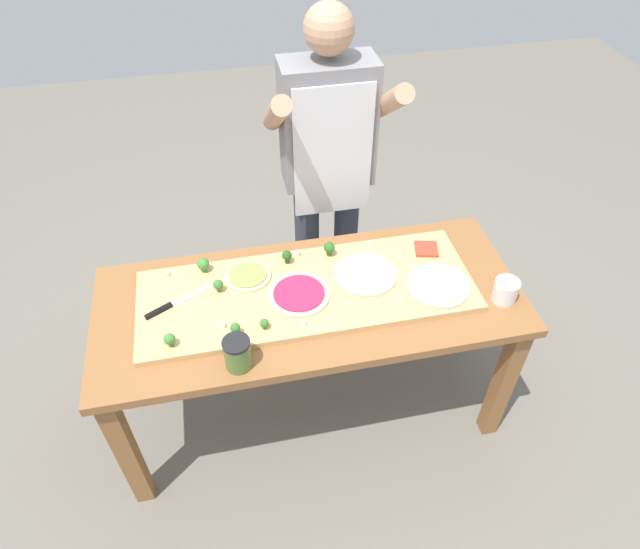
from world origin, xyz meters
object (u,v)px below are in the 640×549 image
Objects in this scene: pizza_whole_pesto_green at (248,275)px; cheese_crumble_c at (373,244)px; pizza_whole_white_garlic at (366,274)px; cheese_crumble_b at (298,253)px; broccoli_floret_back_mid at (218,285)px; chefs_knife at (169,306)px; prep_table at (310,315)px; broccoli_floret_back_left at (287,256)px; pizza_whole_cheese_artichoke at (438,285)px; sauce_jar at (238,353)px; cheese_crumble_d at (304,323)px; pizza_slice_near_right at (426,249)px; broccoli_floret_front_right at (264,323)px; broccoli_floret_back_right at (203,264)px; pizza_whole_beet_magenta at (299,294)px; broccoli_floret_center_right at (329,248)px; broccoli_floret_front_mid at (235,328)px; flour_cup at (505,292)px; broccoli_floret_front_left at (170,339)px; cheese_crumble_e at (223,325)px; cheese_crumble_a at (167,274)px.

cheese_crumble_c reaches higher than pizza_whole_pesto_green.
pizza_whole_white_garlic is 12.64× the size of cheese_crumble_b.
chefs_knife is at bearing -166.32° from broccoli_floret_back_mid.
broccoli_floret_back_left is (-0.06, 0.19, 0.17)m from prep_table.
pizza_whole_cheese_artichoke is 2.01× the size of sauce_jar.
pizza_slice_near_right is at bearing 27.34° from cheese_crumble_d.
broccoli_floret_front_right is (0.03, -0.29, 0.02)m from pizza_whole_pesto_green.
broccoli_floret_back_right reaches higher than broccoli_floret_back_mid.
pizza_slice_near_right is (0.58, 0.15, -0.00)m from pizza_whole_beet_magenta.
chefs_knife is 0.39m from broccoli_floret_front_right.
broccoli_floret_back_mid is at bearing -165.65° from broccoli_floret_center_right.
broccoli_floret_center_right reaches higher than broccoli_floret_back_left.
prep_table is at bearing -3.73° from chefs_knife.
broccoli_floret_front_mid is 0.38m from broccoli_floret_back_right.
broccoli_floret_back_mid is at bearing -168.26° from cheese_crumble_c.
pizza_whole_beet_magenta is 14.04× the size of cheese_crumble_c.
flour_cup is (0.81, -0.36, -0.02)m from broccoli_floret_back_left.
pizza_whole_pesto_green is 3.32× the size of broccoli_floret_front_left.
broccoli_floret_front_left is (-0.31, -0.30, 0.03)m from pizza_whole_pesto_green.
flour_cup is at bearing -18.16° from broccoli_floret_back_right.
cheese_crumble_e is 1.10m from flour_cup.
broccoli_floret_front_mid is (-0.81, -0.09, 0.03)m from pizza_whole_cheese_artichoke.
pizza_slice_near_right is 0.79m from broccoli_floret_front_right.
broccoli_floret_front_right reaches higher than pizza_slice_near_right.
cheese_crumble_a is at bearing 156.80° from pizza_whole_beet_magenta.
chefs_knife is at bearing 175.37° from pizza_whole_beet_magenta.
cheese_crumble_a is 0.14× the size of sauce_jar.
pizza_whole_beet_magenta is at bearing -128.77° from broccoli_floret_center_right.
sauce_jar is at bearing -130.68° from broccoli_floret_front_right.
broccoli_floret_front_left is at bearing -164.89° from pizza_whole_white_garlic.
sauce_jar is at bearing -52.82° from chefs_knife.
cheese_crumble_e is (-0.30, 0.05, 0.00)m from cheese_crumble_d.
prep_table is 0.39m from broccoli_floret_back_mid.
cheese_crumble_c is (0.20, 0.02, -0.03)m from broccoli_floret_center_right.
chefs_knife and cheese_crumble_d have the same top height.
cheese_crumble_a is at bearing 116.48° from sauce_jar.
prep_table is at bearing -21.10° from cheese_crumble_a.
cheese_crumble_c is 0.18× the size of flour_cup.
flour_cup reaches higher than broccoli_floret_back_left.
broccoli_floret_front_mid is at bearing -38.76° from chefs_knife.
pizza_whole_pesto_green is 0.27m from cheese_crumble_e.
pizza_whole_cheese_artichoke is at bearing -24.71° from broccoli_floret_back_left.
sauce_jar is at bearing -141.78° from cheese_crumble_c.
cheese_crumble_c is at bearing 137.87° from flour_cup.
cheese_crumble_c is at bearing 161.46° from pizza_slice_near_right.
broccoli_floret_front_left is at bearing -162.79° from pizza_whole_beet_magenta.
pizza_whole_cheese_artichoke is 12.54× the size of cheese_crumble_b.
pizza_whole_pesto_green is 1.02m from flour_cup.
flour_cup is (0.51, -0.22, 0.01)m from pizza_whole_white_garlic.
cheese_crumble_b is (0.05, 0.04, -0.03)m from broccoli_floret_back_left.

